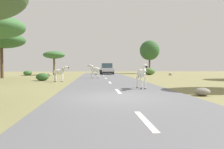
{
  "coord_description": "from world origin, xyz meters",
  "views": [
    {
      "loc": [
        -0.84,
        -9.07,
        1.36
      ],
      "look_at": [
        0.6,
        8.95,
        0.65
      ],
      "focal_mm": 34.9,
      "sensor_mm": 36.0,
      "label": 1
    }
  ],
  "objects_px": {
    "tree_4": "(54,55)",
    "rock_2": "(170,74)",
    "bush_0": "(42,77)",
    "bush_3": "(28,73)",
    "tree_0": "(1,40)",
    "zebra_1": "(95,70)",
    "tree_3": "(150,50)",
    "zebra_2": "(60,72)",
    "bush_2": "(149,71)",
    "zebra_0": "(142,74)",
    "rock_4": "(49,75)",
    "rock_0": "(202,92)",
    "car_0": "(107,69)"
  },
  "relations": [
    {
      "from": "bush_0",
      "to": "zebra_0",
      "type": "bearing_deg",
      "value": -47.4
    },
    {
      "from": "tree_4",
      "to": "rock_0",
      "type": "relative_size",
      "value": 5.27
    },
    {
      "from": "car_0",
      "to": "zebra_0",
      "type": "bearing_deg",
      "value": 89.66
    },
    {
      "from": "zebra_0",
      "to": "rock_4",
      "type": "height_order",
      "value": "zebra_0"
    },
    {
      "from": "bush_3",
      "to": "tree_0",
      "type": "bearing_deg",
      "value": -95.5
    },
    {
      "from": "tree_4",
      "to": "bush_2",
      "type": "relative_size",
      "value": 2.05
    },
    {
      "from": "tree_0",
      "to": "bush_0",
      "type": "relative_size",
      "value": 4.39
    },
    {
      "from": "tree_3",
      "to": "zebra_2",
      "type": "bearing_deg",
      "value": -122.92
    },
    {
      "from": "zebra_0",
      "to": "tree_0",
      "type": "xyz_separation_m",
      "value": [
        -12.9,
        12.59,
        3.26
      ]
    },
    {
      "from": "bush_0",
      "to": "rock_2",
      "type": "bearing_deg",
      "value": 32.83
    },
    {
      "from": "tree_4",
      "to": "rock_4",
      "type": "distance_m",
      "value": 5.09
    },
    {
      "from": "tree_3",
      "to": "rock_2",
      "type": "height_order",
      "value": "tree_3"
    },
    {
      "from": "tree_4",
      "to": "bush_0",
      "type": "xyz_separation_m",
      "value": [
        1.37,
        -13.38,
        -2.67
      ]
    },
    {
      "from": "rock_2",
      "to": "zebra_0",
      "type": "bearing_deg",
      "value": -114.22
    },
    {
      "from": "bush_2",
      "to": "rock_2",
      "type": "xyz_separation_m",
      "value": [
        2.53,
        -2.19,
        -0.33
      ]
    },
    {
      "from": "tree_4",
      "to": "bush_3",
      "type": "distance_m",
      "value": 4.73
    },
    {
      "from": "rock_4",
      "to": "zebra_1",
      "type": "bearing_deg",
      "value": -44.11
    },
    {
      "from": "zebra_2",
      "to": "rock_0",
      "type": "distance_m",
      "value": 12.33
    },
    {
      "from": "bush_3",
      "to": "rock_4",
      "type": "xyz_separation_m",
      "value": [
        3.47,
        -2.27,
        -0.15
      ]
    },
    {
      "from": "zebra_1",
      "to": "tree_0",
      "type": "height_order",
      "value": "tree_0"
    },
    {
      "from": "bush_0",
      "to": "tree_0",
      "type": "bearing_deg",
      "value": 140.56
    },
    {
      "from": "rock_0",
      "to": "rock_2",
      "type": "distance_m",
      "value": 21.89
    },
    {
      "from": "bush_0",
      "to": "bush_2",
      "type": "height_order",
      "value": "bush_2"
    },
    {
      "from": "car_0",
      "to": "tree_4",
      "type": "xyz_separation_m",
      "value": [
        -8.11,
        -1.18,
        2.17
      ]
    },
    {
      "from": "zebra_1",
      "to": "bush_0",
      "type": "distance_m",
      "value": 5.84
    },
    {
      "from": "zebra_2",
      "to": "bush_3",
      "type": "xyz_separation_m",
      "value": [
        -6.53,
        12.88,
        -0.48
      ]
    },
    {
      "from": "bush_3",
      "to": "rock_2",
      "type": "xyz_separation_m",
      "value": [
        20.45,
        -1.27,
        -0.15
      ]
    },
    {
      "from": "rock_0",
      "to": "zebra_0",
      "type": "bearing_deg",
      "value": 128.68
    },
    {
      "from": "tree_3",
      "to": "tree_0",
      "type": "bearing_deg",
      "value": -145.0
    },
    {
      "from": "tree_4",
      "to": "rock_2",
      "type": "xyz_separation_m",
      "value": [
        17.08,
        -3.24,
        -2.81
      ]
    },
    {
      "from": "zebra_0",
      "to": "bush_0",
      "type": "bearing_deg",
      "value": -54.45
    },
    {
      "from": "tree_0",
      "to": "tree_3",
      "type": "xyz_separation_m",
      "value": [
        20.19,
        14.14,
        0.0
      ]
    },
    {
      "from": "tree_3",
      "to": "rock_0",
      "type": "height_order",
      "value": "tree_3"
    },
    {
      "from": "bush_0",
      "to": "tree_4",
      "type": "bearing_deg",
      "value": 95.83
    },
    {
      "from": "tree_0",
      "to": "zebra_1",
      "type": "bearing_deg",
      "value": -6.72
    },
    {
      "from": "tree_4",
      "to": "zebra_1",
      "type": "bearing_deg",
      "value": -58.62
    },
    {
      "from": "zebra_1",
      "to": "zebra_2",
      "type": "bearing_deg",
      "value": 179.4
    },
    {
      "from": "zebra_2",
      "to": "rock_2",
      "type": "xyz_separation_m",
      "value": [
        13.91,
        11.61,
        -0.63
      ]
    },
    {
      "from": "zebra_0",
      "to": "zebra_1",
      "type": "bearing_deg",
      "value": -83.84
    },
    {
      "from": "zebra_0",
      "to": "rock_4",
      "type": "distance_m",
      "value": 19.39
    },
    {
      "from": "rock_4",
      "to": "tree_0",
      "type": "bearing_deg",
      "value": -131.39
    },
    {
      "from": "zebra_2",
      "to": "tree_4",
      "type": "height_order",
      "value": "tree_4"
    },
    {
      "from": "zebra_1",
      "to": "bush_2",
      "type": "height_order",
      "value": "zebra_1"
    },
    {
      "from": "tree_3",
      "to": "bush_2",
      "type": "height_order",
      "value": "tree_3"
    },
    {
      "from": "zebra_1",
      "to": "rock_4",
      "type": "height_order",
      "value": "zebra_1"
    },
    {
      "from": "tree_4",
      "to": "bush_0",
      "type": "height_order",
      "value": "tree_4"
    },
    {
      "from": "zebra_2",
      "to": "tree_3",
      "type": "bearing_deg",
      "value": 158.86
    },
    {
      "from": "bush_0",
      "to": "bush_2",
      "type": "xyz_separation_m",
      "value": [
        13.18,
        12.33,
        0.18
      ]
    },
    {
      "from": "rock_4",
      "to": "bush_0",
      "type": "bearing_deg",
      "value": -82.09
    },
    {
      "from": "tree_3",
      "to": "rock_4",
      "type": "height_order",
      "value": "tree_3"
    }
  ]
}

